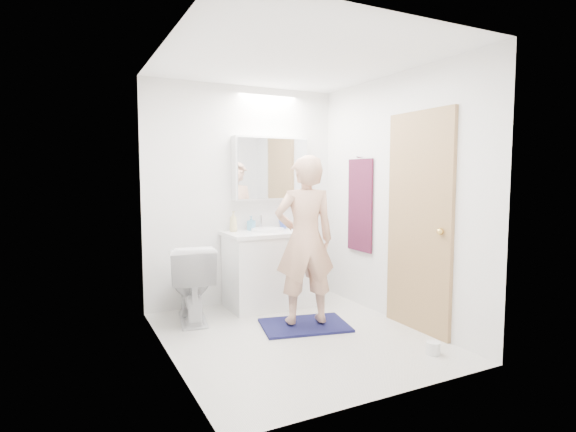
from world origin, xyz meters
TOP-DOWN VIEW (x-y plane):
  - floor at (0.00, 0.00)m, footprint 2.50×2.50m
  - ceiling at (0.00, 0.00)m, footprint 2.50×2.50m
  - wall_back at (0.00, 1.25)m, footprint 2.50×0.00m
  - wall_front at (0.00, -1.25)m, footprint 2.50×0.00m
  - wall_left at (-1.10, 0.00)m, footprint 0.00×2.50m
  - wall_right at (1.10, 0.00)m, footprint 0.00×2.50m
  - vanity_cabinet at (0.18, 0.96)m, footprint 0.90×0.55m
  - countertop at (0.18, 0.96)m, footprint 0.95×0.58m
  - sink_basin at (0.18, 0.99)m, footprint 0.36×0.36m
  - faucet at (0.18, 1.19)m, footprint 0.02×0.02m
  - medicine_cabinet at (0.30, 1.18)m, footprint 0.88×0.14m
  - mirror_panel at (0.30, 1.10)m, footprint 0.84×0.01m
  - toilet at (-0.71, 0.85)m, footprint 0.55×0.81m
  - bath_rug at (0.19, 0.18)m, footprint 0.90×0.71m
  - person at (0.19, 0.18)m, footprint 0.64×0.49m
  - door at (1.08, -0.35)m, footprint 0.04×0.80m
  - door_knob at (1.04, -0.65)m, footprint 0.06×0.06m
  - towel at (1.08, 0.55)m, footprint 0.02×0.42m
  - towel_hook at (1.07, 0.55)m, footprint 0.07×0.02m
  - soap_bottle_a at (-0.17, 1.11)m, footprint 0.10×0.10m
  - soap_bottle_b at (0.05, 1.15)m, footprint 0.10×0.10m
  - toothbrush_cup at (0.44, 1.12)m, footprint 0.14×0.14m
  - toilet_paper_roll at (0.79, -0.86)m, footprint 0.11×0.11m

SIDE VIEW (x-z plane):
  - floor at x=0.00m, z-range 0.00..0.00m
  - bath_rug at x=0.19m, z-range 0.00..0.02m
  - toilet_paper_roll at x=0.79m, z-range 0.00..0.10m
  - toilet at x=-0.71m, z-range 0.00..0.76m
  - vanity_cabinet at x=0.18m, z-range 0.00..0.78m
  - countertop at x=0.18m, z-range 0.78..0.82m
  - person at x=0.19m, z-range 0.05..1.61m
  - sink_basin at x=0.18m, z-range 0.82..0.85m
  - toothbrush_cup at x=0.44m, z-range 0.82..0.92m
  - soap_bottle_b at x=0.05m, z-range 0.82..0.98m
  - faucet at x=0.18m, z-range 0.82..0.98m
  - soap_bottle_a at x=-0.17m, z-range 0.82..1.04m
  - door_knob at x=1.04m, z-range 0.92..0.98m
  - door at x=1.08m, z-range 0.00..2.00m
  - towel at x=1.08m, z-range 0.60..1.60m
  - wall_back at x=0.00m, z-range -0.05..2.45m
  - wall_front at x=0.00m, z-range -0.05..2.45m
  - wall_left at x=-1.10m, z-range -0.05..2.45m
  - wall_right at x=1.10m, z-range -0.05..2.45m
  - medicine_cabinet at x=0.30m, z-range 1.15..1.85m
  - mirror_panel at x=0.30m, z-range 1.17..1.83m
  - towel_hook at x=1.07m, z-range 1.61..1.63m
  - ceiling at x=0.00m, z-range 2.40..2.40m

